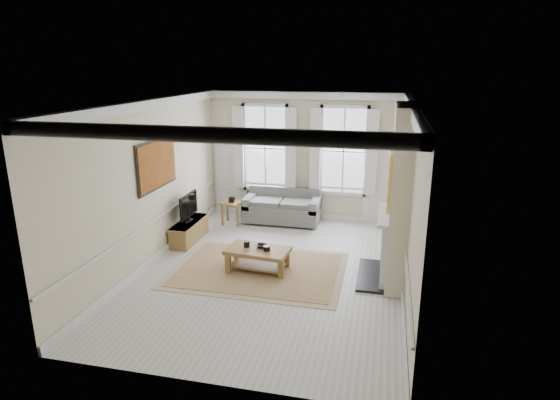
% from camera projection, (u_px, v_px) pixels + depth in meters
% --- Properties ---
extents(floor, '(7.20, 7.20, 0.00)m').
position_uv_depth(floor, '(272.00, 271.00, 9.57)').
color(floor, '#B7B5AD').
rests_on(floor, ground).
extents(ceiling, '(7.20, 7.20, 0.00)m').
position_uv_depth(ceiling, '(271.00, 102.00, 8.62)').
color(ceiling, white).
rests_on(ceiling, back_wall).
extents(back_wall, '(5.20, 0.00, 5.20)m').
position_uv_depth(back_wall, '(304.00, 157.00, 12.47)').
color(back_wall, beige).
rests_on(back_wall, floor).
extents(left_wall, '(0.00, 7.20, 7.20)m').
position_uv_depth(left_wall, '(150.00, 184.00, 9.66)').
color(left_wall, beige).
rests_on(left_wall, floor).
extents(right_wall, '(0.00, 7.20, 7.20)m').
position_uv_depth(right_wall, '(410.00, 199.00, 8.54)').
color(right_wall, beige).
rests_on(right_wall, floor).
extents(window_left, '(1.26, 0.20, 2.20)m').
position_uv_depth(window_left, '(265.00, 148.00, 12.59)').
color(window_left, '#B2BCC6').
rests_on(window_left, back_wall).
extents(window_right, '(1.26, 0.20, 2.20)m').
position_uv_depth(window_right, '(344.00, 151.00, 12.14)').
color(window_right, '#B2BCC6').
rests_on(window_right, back_wall).
extents(door_left, '(0.90, 0.08, 2.30)m').
position_uv_depth(door_left, '(231.00, 173.00, 13.02)').
color(door_left, silver).
rests_on(door_left, floor).
extents(door_right, '(0.90, 0.08, 2.30)m').
position_uv_depth(door_right, '(381.00, 181.00, 12.14)').
color(door_right, silver).
rests_on(door_right, floor).
extents(painting, '(0.05, 1.66, 1.06)m').
position_uv_depth(painting, '(157.00, 164.00, 9.83)').
color(painting, '#A15A1B').
rests_on(painting, left_wall).
extents(chimney_breast, '(0.35, 1.70, 3.38)m').
position_uv_depth(chimney_breast, '(400.00, 196.00, 8.77)').
color(chimney_breast, beige).
rests_on(chimney_breast, floor).
extents(hearth, '(0.55, 1.50, 0.05)m').
position_uv_depth(hearth, '(372.00, 275.00, 9.33)').
color(hearth, black).
rests_on(hearth, floor).
extents(fireplace, '(0.21, 1.45, 1.33)m').
position_uv_depth(fireplace, '(384.00, 243.00, 9.08)').
color(fireplace, silver).
rests_on(fireplace, floor).
extents(mirror, '(0.06, 1.26, 1.06)m').
position_uv_depth(mirror, '(389.00, 177.00, 8.71)').
color(mirror, gold).
rests_on(mirror, chimney_breast).
extents(sofa, '(1.97, 0.96, 0.89)m').
position_uv_depth(sofa, '(283.00, 208.00, 12.48)').
color(sofa, slate).
rests_on(sofa, floor).
extents(side_table, '(0.60, 0.60, 0.60)m').
position_uv_depth(side_table, '(232.00, 206.00, 12.27)').
color(side_table, brown).
rests_on(side_table, floor).
extents(rug, '(3.50, 2.60, 0.02)m').
position_uv_depth(rug, '(258.00, 270.00, 9.61)').
color(rug, olive).
rests_on(rug, floor).
extents(coffee_table, '(1.32, 0.86, 0.47)m').
position_uv_depth(coffee_table, '(258.00, 253.00, 9.50)').
color(coffee_table, brown).
rests_on(coffee_table, rug).
extents(ceramic_pot_a, '(0.13, 0.13, 0.13)m').
position_uv_depth(ceramic_pot_a, '(247.00, 244.00, 9.56)').
color(ceramic_pot_a, black).
rests_on(ceramic_pot_a, coffee_table).
extents(ceramic_pot_b, '(0.14, 0.14, 0.10)m').
position_uv_depth(ceramic_pot_b, '(267.00, 248.00, 9.38)').
color(ceramic_pot_b, black).
rests_on(ceramic_pot_b, coffee_table).
extents(bowl, '(0.25, 0.25, 0.06)m').
position_uv_depth(bowl, '(262.00, 246.00, 9.56)').
color(bowl, black).
rests_on(bowl, coffee_table).
extents(tv_stand, '(0.44, 1.36, 0.49)m').
position_uv_depth(tv_stand, '(189.00, 231.00, 11.15)').
color(tv_stand, brown).
rests_on(tv_stand, floor).
extents(tv, '(0.08, 0.90, 0.68)m').
position_uv_depth(tv, '(189.00, 206.00, 10.97)').
color(tv, black).
rests_on(tv, tv_stand).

